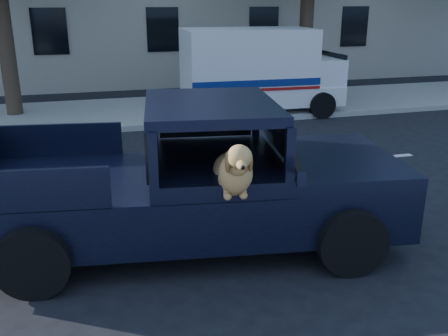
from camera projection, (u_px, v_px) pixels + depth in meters
The scene contains 5 objects.
ground at pixel (260, 256), 6.71m from camera, with size 120.00×120.00×0.00m, color black.
far_sidewalk at pixel (156, 111), 15.06m from camera, with size 60.00×4.00×0.15m, color gray.
lane_stripes at pixel (295, 166), 10.33m from camera, with size 21.60×0.14×0.01m, color silver, non-canonical shape.
pickup_truck at pixel (185, 198), 6.85m from camera, with size 5.89×3.28×2.02m.
mail_truck at pixel (258, 78), 14.69m from camera, with size 4.61×2.45×2.49m.
Camera 1 is at (-2.11, -5.61, 3.28)m, focal length 40.00 mm.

